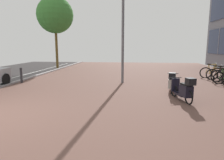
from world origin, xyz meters
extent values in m
cube|color=brown|center=(4.80, 0.00, -0.03)|extent=(14.40, 40.00, 0.05)
cube|color=slate|center=(12.15, 14.80, 2.47)|extent=(0.10, 0.12, 2.37)
torus|color=black|center=(8.77, 6.13, 0.31)|extent=(0.69, 0.11, 0.69)
cylinder|color=#2D642E|center=(8.96, 6.15, 0.53)|extent=(0.14, 0.04, 0.55)
cylinder|color=#2D642E|center=(8.89, 6.14, 0.29)|extent=(0.25, 0.04, 0.07)
cylinder|color=#2D642E|center=(8.84, 6.14, 0.56)|extent=(0.17, 0.03, 0.50)
cube|color=black|center=(8.91, 6.14, 0.84)|extent=(0.22, 0.10, 0.06)
torus|color=black|center=(8.90, 6.77, 0.33)|extent=(0.74, 0.15, 0.73)
cylinder|color=black|center=(9.29, 6.81, 0.59)|extent=(0.32, 0.07, 0.64)
cylinder|color=black|center=(9.10, 6.79, 0.57)|extent=(0.14, 0.05, 0.58)
cylinder|color=black|center=(9.24, 6.80, 0.88)|extent=(0.40, 0.08, 0.09)
cylinder|color=black|center=(9.03, 6.78, 0.31)|extent=(0.25, 0.05, 0.08)
cylinder|color=black|center=(8.98, 6.78, 0.59)|extent=(0.17, 0.04, 0.53)
cube|color=black|center=(9.05, 6.78, 0.90)|extent=(0.23, 0.11, 0.06)
torus|color=black|center=(8.92, 7.51, 0.31)|extent=(0.70, 0.20, 0.70)
torus|color=black|center=(9.51, 7.40, 0.31)|extent=(0.70, 0.20, 0.70)
cylinder|color=brown|center=(9.27, 7.44, 0.57)|extent=(0.30, 0.09, 0.61)
cylinder|color=brown|center=(9.10, 7.48, 0.54)|extent=(0.14, 0.06, 0.56)
cylinder|color=brown|center=(9.22, 7.45, 0.84)|extent=(0.36, 0.11, 0.08)
cylinder|color=brown|center=(9.03, 7.49, 0.29)|extent=(0.23, 0.07, 0.08)
cylinder|color=brown|center=(8.98, 7.50, 0.57)|extent=(0.16, 0.05, 0.51)
cylinder|color=brown|center=(9.45, 7.41, 0.59)|extent=(0.14, 0.06, 0.56)
cube|color=black|center=(9.05, 7.49, 0.86)|extent=(0.23, 0.13, 0.06)
cylinder|color=#ADADB2|center=(9.40, 7.42, 0.92)|extent=(0.12, 0.48, 0.02)
torus|color=black|center=(8.78, 8.17, 0.33)|extent=(0.73, 0.20, 0.73)
torus|color=black|center=(9.45, 8.04, 0.33)|extent=(0.73, 0.20, 0.73)
cylinder|color=#BC8D1E|center=(9.18, 8.09, 0.59)|extent=(0.33, 0.10, 0.64)
cylinder|color=#BC8D1E|center=(8.98, 8.13, 0.57)|extent=(0.15, 0.06, 0.58)
cylinder|color=#BC8D1E|center=(9.13, 8.10, 0.88)|extent=(0.41, 0.11, 0.09)
cylinder|color=#BC8D1E|center=(8.91, 8.14, 0.31)|extent=(0.27, 0.08, 0.08)
cylinder|color=#BC8D1E|center=(8.85, 8.15, 0.59)|extent=(0.18, 0.06, 0.54)
cylinder|color=#BC8D1E|center=(9.39, 8.05, 0.62)|extent=(0.16, 0.06, 0.58)
cube|color=black|center=(8.93, 8.14, 0.90)|extent=(0.23, 0.13, 0.06)
cylinder|color=#ADADB2|center=(9.33, 8.06, 0.96)|extent=(0.11, 0.48, 0.02)
torus|color=black|center=(6.07, 2.05, 0.24)|extent=(0.18, 0.54, 0.54)
torus|color=black|center=(5.79, 3.17, 0.24)|extent=(0.18, 0.54, 0.54)
cube|color=black|center=(5.93, 2.61, 0.22)|extent=(0.43, 0.70, 0.08)
cube|color=black|center=(6.02, 2.25, 0.43)|extent=(0.41, 0.57, 0.42)
cube|color=black|center=(6.02, 2.25, 0.67)|extent=(0.36, 0.51, 0.06)
cylinder|color=black|center=(5.80, 3.15, 0.51)|extent=(0.10, 0.13, 0.54)
cube|color=black|center=(5.82, 3.07, 0.49)|extent=(0.33, 0.15, 0.53)
cylinder|color=black|center=(5.81, 3.12, 0.78)|extent=(0.51, 0.15, 0.03)
cube|color=black|center=(6.08, 2.00, 0.82)|extent=(0.34, 0.34, 0.24)
torus|color=black|center=(5.78, 3.60, 0.23)|extent=(0.16, 0.51, 0.51)
torus|color=black|center=(6.04, 4.74, 0.23)|extent=(0.16, 0.51, 0.51)
cube|color=beige|center=(5.91, 4.17, 0.21)|extent=(0.42, 0.70, 0.08)
cube|color=beige|center=(5.83, 3.80, 0.41)|extent=(0.40, 0.57, 0.40)
cube|color=black|center=(5.83, 3.80, 0.64)|extent=(0.36, 0.51, 0.06)
cylinder|color=beige|center=(6.03, 4.71, 0.48)|extent=(0.09, 0.13, 0.51)
cube|color=beige|center=(6.01, 4.64, 0.46)|extent=(0.33, 0.15, 0.50)
cylinder|color=black|center=(6.02, 4.69, 0.73)|extent=(0.51, 0.14, 0.03)
cube|color=black|center=(5.77, 3.55, 0.79)|extent=(0.33, 0.33, 0.24)
cylinder|color=black|center=(-2.51, 4.58, 0.31)|extent=(0.20, 0.62, 0.62)
cylinder|color=slate|center=(3.55, 5.93, 3.15)|extent=(0.14, 0.14, 6.30)
cylinder|color=brown|center=(-2.79, 12.61, 1.81)|extent=(0.22, 0.22, 3.62)
sphere|color=#3F8335|center=(-2.79, 12.61, 4.74)|extent=(3.19, 3.19, 3.19)
cylinder|color=#38383D|center=(-2.05, 5.35, 0.42)|extent=(0.12, 0.12, 0.85)
camera|label=1|loc=(4.07, -4.90, 2.02)|focal=31.59mm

